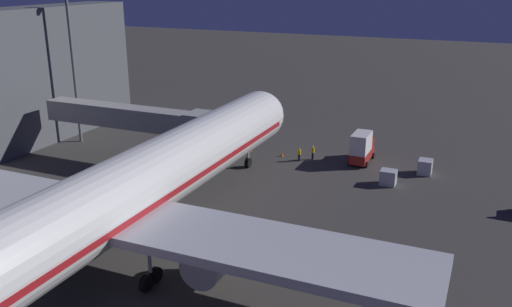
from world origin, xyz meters
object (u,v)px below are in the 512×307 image
Objects in this scene: ground_crew_near_nose_gear at (299,154)px; traffic_cone_nose_port at (282,154)px; apron_floodlight_mast at (72,57)px; traffic_cone_nose_starboard at (250,150)px; baggage_container_near_belt at (388,177)px; jet_bridge at (141,119)px; ground_crew_by_belt_loader at (313,152)px; baggage_container_mid_row at (425,167)px; airliner_at_gate at (103,207)px; ops_van at (362,147)px.

ground_crew_near_nose_gear is 3.10× the size of traffic_cone_nose_port.
traffic_cone_nose_starboard is (-23.30, -5.05, -11.30)m from apron_floodlight_mast.
baggage_container_near_belt is 3.07× the size of traffic_cone_nose_port.
baggage_container_near_belt is at bearing -179.14° from apron_floodlight_mast.
jet_bridge is 29.48m from baggage_container_near_belt.
apron_floodlight_mast reaches higher than baggage_container_near_belt.
ground_crew_by_belt_loader reaches higher than traffic_cone_nose_port.
traffic_cone_nose_port is (17.36, 0.67, -0.57)m from baggage_container_mid_row.
ground_crew_by_belt_loader reaches higher than baggage_container_mid_row.
traffic_cone_nose_port and traffic_cone_nose_starboard have the same top height.
baggage_container_mid_row is at bearing -178.66° from ground_crew_by_belt_loader.
traffic_cone_nose_port is at bearing -93.99° from airliner_at_gate.
ground_crew_near_nose_gear is (-17.19, -8.25, -4.62)m from jet_bridge.
baggage_container_mid_row is (-31.95, -9.79, -4.71)m from jet_bridge.
ground_crew_by_belt_loader reaches higher than baggage_container_near_belt.
traffic_cone_nose_starboard is at bearing -86.01° from airliner_at_gate.
jet_bridge is 13.76× the size of baggage_container_near_belt.
jet_bridge reaches higher than traffic_cone_nose_starboard.
ops_van reaches higher than traffic_cone_nose_starboard.
ground_crew_near_nose_gear is at bearing 172.92° from traffic_cone_nose_starboard.
apron_floodlight_mast is 33.80m from ground_crew_by_belt_loader.
traffic_cone_nose_starboard is at bearing 7.22° from ops_van.
ops_van is 7.83m from baggage_container_mid_row.
ground_crew_by_belt_loader is at bearing -170.30° from apron_floodlight_mast.
baggage_container_near_belt is 14.81m from traffic_cone_nose_port.
traffic_cone_nose_port is at bearing -17.42° from baggage_container_near_belt.
apron_floodlight_mast reaches higher than baggage_container_mid_row.
baggage_container_near_belt is 12.06m from ground_crew_near_nose_gear.
traffic_cone_nose_port is at bearing -147.99° from jet_bridge.
baggage_container_near_belt is at bearing 162.83° from ground_crew_near_nose_gear.
apron_floodlight_mast is 30.34m from traffic_cone_nose_port.
ops_van is at bearing -166.04° from ground_crew_by_belt_loader.
ops_van reaches higher than ground_crew_by_belt_loader.
airliner_at_gate is 38.75× the size of ground_crew_near_nose_gear.
jet_bridge is at bearing 25.65° from ground_crew_near_nose_gear.
ground_crew_near_nose_gear is 7.08m from traffic_cone_nose_starboard.
ground_crew_by_belt_loader is at bearing -100.90° from airliner_at_gate.
ground_crew_near_nose_gear is 0.94× the size of ground_crew_by_belt_loader.
ops_van reaches higher than baggage_container_near_belt.
ground_crew_by_belt_loader is at bearing -25.19° from baggage_container_near_belt.
jet_bridge is at bearing 17.04° from baggage_container_mid_row.
ground_crew_near_nose_gear is at bearing -154.35° from jet_bridge.
ops_van is 9.70× the size of traffic_cone_nose_port.
apron_floodlight_mast reaches higher than airliner_at_gate.
ground_crew_by_belt_loader is at bearing -174.83° from traffic_cone_nose_port.
baggage_container_near_belt is 11.24m from ground_crew_by_belt_loader.
apron_floodlight_mast is (13.10, -4.07, 6.02)m from jet_bridge.
traffic_cone_nose_port is at bearing 5.17° from ground_crew_by_belt_loader.
airliner_at_gate reaches higher than baggage_container_mid_row.
apron_floodlight_mast is 3.79× the size of ops_van.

